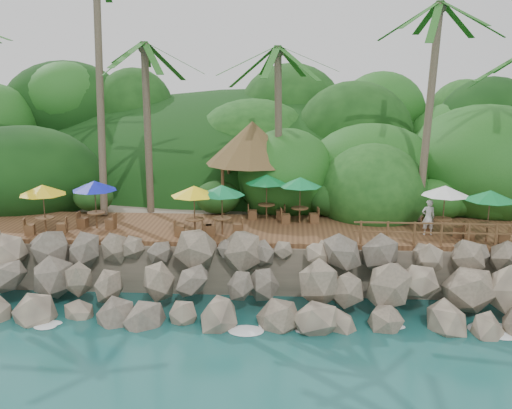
{
  "coord_description": "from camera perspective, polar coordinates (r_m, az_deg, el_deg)",
  "views": [
    {
      "loc": [
        1.59,
        -19.35,
        9.25
      ],
      "look_at": [
        0.0,
        6.0,
        3.4
      ],
      "focal_mm": 39.92,
      "sensor_mm": 36.0,
      "label": 1
    }
  ],
  "objects": [
    {
      "name": "terrace",
      "position": [
        26.36,
        -0.0,
        -2.54
      ],
      "size": [
        26.0,
        5.0,
        0.2
      ],
      "primitive_type": "cube",
      "color": "brown",
      "rests_on": "land_base"
    },
    {
      "name": "ground",
      "position": [
        21.51,
        -1.03,
        -12.51
      ],
      "size": [
        140.0,
        140.0,
        0.0
      ],
      "primitive_type": "plane",
      "color": "#19514F",
      "rests_on": "ground"
    },
    {
      "name": "land_base",
      "position": [
        36.32,
        0.99,
        -0.08
      ],
      "size": [
        32.0,
        25.2,
        2.1
      ],
      "primitive_type": "cube",
      "color": "gray",
      "rests_on": "ground"
    },
    {
      "name": "dining_clusters",
      "position": [
        25.56,
        1.53,
        1.44
      ],
      "size": [
        21.22,
        5.25,
        2.22
      ],
      "color": "brown",
      "rests_on": "terrace"
    },
    {
      "name": "palms",
      "position": [
        28.33,
        -2.16,
        18.06
      ],
      "size": [
        34.14,
        7.19,
        13.9
      ],
      "color": "brown",
      "rests_on": "ground"
    },
    {
      "name": "jungle_hill",
      "position": [
        43.86,
        1.44,
        0.79
      ],
      "size": [
        44.8,
        28.0,
        15.4
      ],
      "primitive_type": "ellipsoid",
      "color": "#143811",
      "rests_on": "ground"
    },
    {
      "name": "seawall",
      "position": [
        22.89,
        -0.63,
        -7.76
      ],
      "size": [
        29.0,
        4.0,
        2.3
      ],
      "primitive_type": null,
      "color": "gray",
      "rests_on": "ground"
    },
    {
      "name": "railing",
      "position": [
        24.66,
        18.11,
        -2.6
      ],
      "size": [
        7.2,
        0.1,
        1.0
      ],
      "color": "brown",
      "rests_on": "terrace"
    },
    {
      "name": "palapa",
      "position": [
        29.43,
        -0.36,
        6.22
      ],
      "size": [
        4.85,
        4.85,
        4.6
      ],
      "color": "brown",
      "rests_on": "ground"
    },
    {
      "name": "foam_line",
      "position": [
        21.76,
        -0.96,
        -12.1
      ],
      "size": [
        25.2,
        0.8,
        0.06
      ],
      "color": "white",
      "rests_on": "ground"
    },
    {
      "name": "jungle_foliage",
      "position": [
        35.61,
        0.91,
        -2.09
      ],
      "size": [
        44.0,
        16.0,
        12.0
      ],
      "primitive_type": null,
      "color": "#143811",
      "rests_on": "ground"
    },
    {
      "name": "waiter",
      "position": [
        26.1,
        16.88,
        -1.23
      ],
      "size": [
        0.59,
        0.4,
        1.6
      ],
      "primitive_type": "imported",
      "rotation": [
        0.0,
        0.0,
        3.18
      ],
      "color": "silver",
      "rests_on": "terrace"
    }
  ]
}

